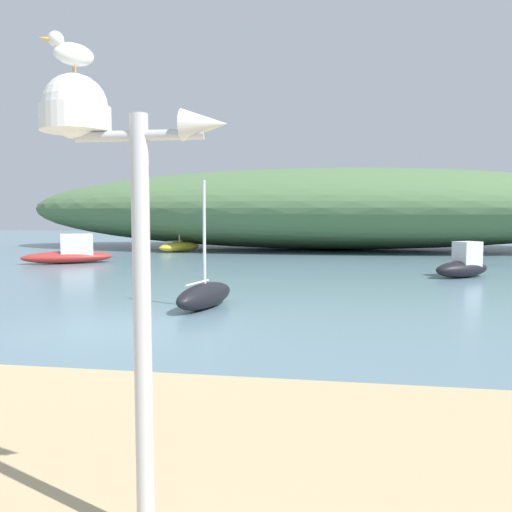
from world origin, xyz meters
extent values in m
plane|color=slate|center=(0.00, 0.00, 0.00)|extent=(120.00, 120.00, 0.00)
ellipsoid|color=#517547|center=(3.50, 26.39, 2.78)|extent=(42.98, 13.76, 5.55)
cylinder|color=silver|center=(3.31, -7.13, 1.64)|extent=(0.12, 0.12, 2.88)
cylinder|color=silver|center=(3.31, -7.13, 2.94)|extent=(0.88, 0.07, 0.07)
cylinder|color=white|center=(2.87, -7.13, 3.06)|extent=(0.46, 0.46, 0.16)
sphere|color=white|center=(2.87, -7.13, 3.14)|extent=(0.42, 0.42, 0.42)
cone|color=silver|center=(3.75, -7.13, 3.00)|extent=(0.30, 0.21, 0.21)
cylinder|color=orange|center=(2.89, -7.14, 3.38)|extent=(0.01, 0.01, 0.05)
cylinder|color=orange|center=(2.86, -7.11, 3.38)|extent=(0.01, 0.01, 0.05)
ellipsoid|color=white|center=(2.87, -7.13, 3.48)|extent=(0.27, 0.28, 0.15)
ellipsoid|color=#9EA0A8|center=(2.87, -7.13, 3.50)|extent=(0.24, 0.25, 0.05)
sphere|color=white|center=(2.80, -7.21, 3.55)|extent=(0.10, 0.10, 0.10)
cone|color=gold|center=(2.75, -7.27, 3.54)|extent=(0.06, 0.06, 0.03)
ellipsoid|color=gold|center=(-5.59, 21.80, 0.31)|extent=(2.65, 3.11, 0.62)
cylinder|color=silver|center=(-5.59, 21.80, 2.23)|extent=(0.08, 0.08, 3.59)
cylinder|color=silver|center=(-5.86, 21.42, 0.69)|extent=(0.85, 1.16, 0.06)
ellipsoid|color=#B72D28|center=(-8.66, 13.41, 0.30)|extent=(4.35, 3.26, 0.60)
cube|color=silver|center=(-8.29, 13.63, 0.91)|extent=(1.81, 1.64, 1.05)
ellipsoid|color=black|center=(1.16, 2.58, 0.32)|extent=(1.32, 2.69, 0.64)
cylinder|color=silver|center=(1.16, 2.58, 1.87)|extent=(0.08, 0.08, 2.84)
cylinder|color=silver|center=(1.07, 2.21, 0.70)|extent=(0.33, 1.15, 0.06)
ellipsoid|color=black|center=(9.21, 10.49, 0.32)|extent=(2.60, 2.24, 0.64)
cube|color=silver|center=(9.42, 10.64, 0.89)|extent=(1.15, 1.10, 0.96)
camera|label=1|loc=(4.62, -10.41, 2.44)|focal=36.71mm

